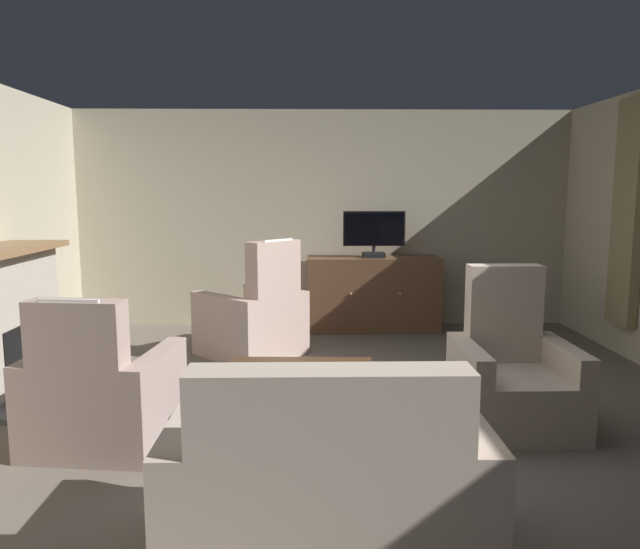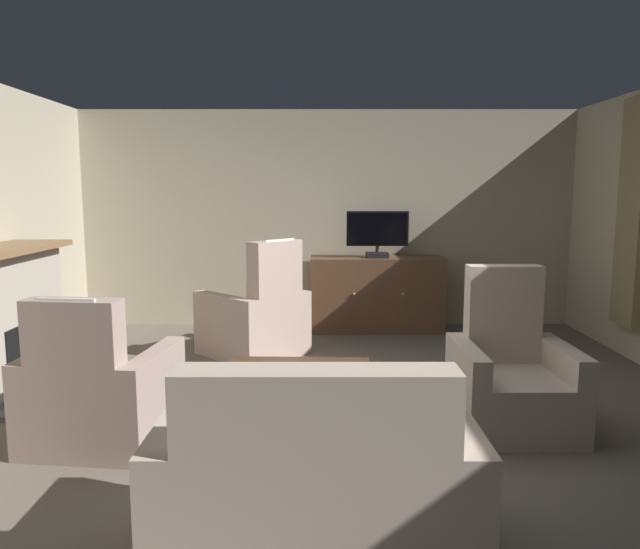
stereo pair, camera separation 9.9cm
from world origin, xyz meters
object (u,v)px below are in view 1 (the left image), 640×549
object	(u,v)px
tv_remote	(282,371)
folded_newspaper	(272,371)
fireplace	(3,323)
tv_cabinet	(373,295)
armchair_near_window	(102,397)
potted_plant_small_fern_corner	(501,307)
sofa_floral	(328,491)
armchair_beside_cabinet	(254,320)
armchair_facing_sofa	(512,378)
cat	(164,382)
television	(374,233)
coffee_table	(300,376)

from	to	relation	value
tv_remote	folded_newspaper	distance (m)	0.07
fireplace	tv_cabinet	distance (m)	3.99
armchair_near_window	potted_plant_small_fern_corner	distance (m)	4.09
fireplace	sofa_floral	bearing A→B (deg)	-42.17
armchair_beside_cabinet	potted_plant_small_fern_corner	world-z (taller)	armchair_beside_cabinet
sofa_floral	folded_newspaper	bearing A→B (deg)	103.56
armchair_facing_sofa	armchair_beside_cabinet	size ratio (longest dim) A/B	0.93
fireplace	cat	distance (m)	1.43
television	armchair_beside_cabinet	xyz separation A→B (m)	(-1.34, -1.06, -0.82)
tv_cabinet	armchair_beside_cabinet	distance (m)	1.74
armchair_near_window	cat	world-z (taller)	armchair_near_window
tv_cabinet	armchair_beside_cabinet	xyz separation A→B (m)	(-1.34, -1.11, -0.06)
sofa_floral	armchair_near_window	size ratio (longest dim) A/B	1.36
coffee_table	folded_newspaper	bearing A→B (deg)	-162.35
tv_remote	armchair_beside_cabinet	distance (m)	2.12
tv_remote	armchair_facing_sofa	world-z (taller)	armchair_facing_sofa
tv_remote	armchair_facing_sofa	xyz separation A→B (m)	(1.65, 0.22, -0.13)
television	cat	world-z (taller)	television
armchair_facing_sofa	television	bearing A→B (deg)	103.25
sofa_floral	potted_plant_small_fern_corner	xyz separation A→B (m)	(1.94, 3.56, 0.14)
coffee_table	sofa_floral	distance (m)	1.45
potted_plant_small_fern_corner	armchair_beside_cabinet	bearing A→B (deg)	-177.47
armchair_beside_cabinet	television	bearing A→B (deg)	38.44
armchair_near_window	armchair_beside_cabinet	distance (m)	2.31
armchair_facing_sofa	sofa_floral	bearing A→B (deg)	-131.22
fireplace	cat	xyz separation A→B (m)	(1.34, -0.08, -0.49)
coffee_table	television	bearing A→B (deg)	74.66
fireplace	television	xyz separation A→B (m)	(3.34, 2.11, 0.61)
folded_newspaper	cat	bearing A→B (deg)	156.50
sofa_floral	armchair_near_window	distance (m)	1.94
folded_newspaper	armchair_facing_sofa	distance (m)	1.73
television	sofa_floral	distance (m)	4.64
cat	armchair_beside_cabinet	bearing A→B (deg)	59.60
fireplace	folded_newspaper	xyz separation A→B (m)	(2.31, -1.02, -0.12)
tv_cabinet	cat	size ratio (longest dim) A/B	2.40
folded_newspaper	cat	xyz separation A→B (m)	(-0.97, 0.93, -0.38)
tv_cabinet	armchair_near_window	xyz separation A→B (m)	(-2.15, -3.28, -0.10)
television	armchair_near_window	xyz separation A→B (m)	(-2.15, -3.22, -0.86)
fireplace	folded_newspaper	distance (m)	2.53
coffee_table	sofa_floral	xyz separation A→B (m)	(0.14, -1.44, -0.08)
cat	armchair_near_window	bearing A→B (deg)	-98.47
coffee_table	tv_remote	distance (m)	0.16
folded_newspaper	cat	distance (m)	1.40
armchair_beside_cabinet	fireplace	bearing A→B (deg)	-152.45
fireplace	potted_plant_small_fern_corner	distance (m)	4.74
armchair_facing_sofa	potted_plant_small_fern_corner	xyz separation A→B (m)	(0.56, 1.98, 0.13)
armchair_near_window	potted_plant_small_fern_corner	size ratio (longest dim) A/B	1.29
tv_cabinet	fireplace	bearing A→B (deg)	-147.13
cat	tv_cabinet	bearing A→B (deg)	48.30
armchair_near_window	armchair_facing_sofa	bearing A→B (deg)	5.93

